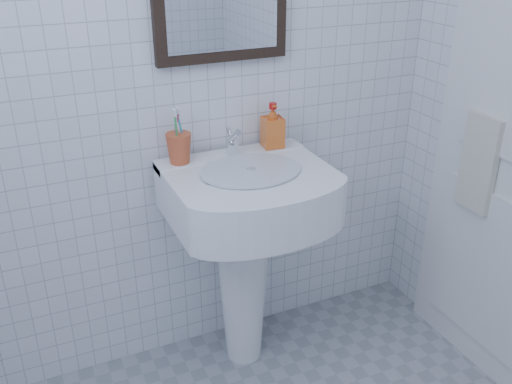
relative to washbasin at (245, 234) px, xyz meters
name	(u,v)px	position (x,y,z in m)	size (l,w,h in m)	color
wall_back	(171,62)	(-0.19, 0.21, 0.64)	(2.20, 0.02, 2.50)	white
washbasin	(245,234)	(0.00, 0.00, 0.00)	(0.59, 0.43, 0.91)	white
faucet	(233,144)	(0.00, 0.11, 0.34)	(0.05, 0.10, 0.12)	white
toothbrush_cup	(179,148)	(-0.21, 0.12, 0.35)	(0.09, 0.09, 0.11)	#C04E29
soap_dispenser	(273,125)	(0.18, 0.13, 0.38)	(0.08, 0.08, 0.18)	red
towel_ring	(491,118)	(0.87, -0.29, 0.44)	(0.18, 0.18, 0.01)	white
hand_towel	(479,164)	(0.85, -0.29, 0.26)	(0.03, 0.16, 0.38)	silver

